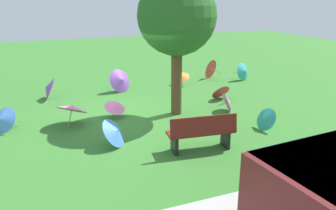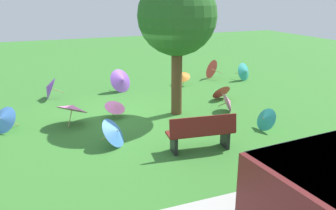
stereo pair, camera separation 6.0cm
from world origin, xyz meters
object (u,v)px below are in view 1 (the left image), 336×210
shade_tree (177,17)px  parasol_pink_0 (115,106)px  parasol_blue_0 (2,120)px  parasol_purple_2 (121,80)px  parasol_red_0 (209,69)px  parasol_teal_2 (265,119)px  parasol_blue_2 (116,132)px  parasol_orange_2 (182,76)px  parasol_pink_3 (72,108)px  parasol_red_1 (220,91)px  park_bench (202,132)px  parasol_teal_3 (244,71)px  parasol_pink_1 (228,102)px  parasol_purple_1 (48,88)px

shade_tree → parasol_pink_0: 3.16m
parasol_blue_0 → parasol_purple_2: (-3.97, -2.71, 0.09)m
parasol_red_0 → parasol_teal_2: size_ratio=1.33×
parasol_blue_2 → parasol_orange_2: bearing=-129.5°
parasol_pink_3 → parasol_blue_2: bearing=112.8°
parasol_red_1 → parasol_red_0: bearing=-111.9°
parasol_red_0 → parasol_red_1: size_ratio=1.23×
park_bench → parasol_pink_0: size_ratio=2.10×
parasol_red_1 → parasol_teal_2: bearing=83.5°
shade_tree → parasol_pink_3: shade_tree is taller
parasol_red_0 → parasol_teal_2: bearing=75.5°
parasol_red_0 → parasol_pink_0: 6.14m
parasol_orange_2 → parasol_teal_3: parasol_teal_3 is taller
parasol_pink_0 → parasol_teal_2: parasol_teal_2 is taller
park_bench → parasol_pink_1: 3.12m
parasol_pink_3 → parasol_teal_3: 7.92m
shade_tree → parasol_purple_1: shade_tree is taller
parasol_purple_1 → parasol_pink_1: size_ratio=1.28×
parasol_purple_1 → parasol_teal_2: bearing=135.0°
parasol_teal_2 → parasol_pink_3: (4.78, -2.34, 0.19)m
parasol_teal_3 → parasol_teal_2: bearing=61.6°
parasol_pink_0 → parasol_pink_1: size_ratio=1.19×
parasol_teal_2 → parasol_purple_2: (2.62, -5.18, 0.14)m
parasol_blue_0 → parasol_orange_2: 7.04m
parasol_pink_0 → parasol_teal_3: 6.72m
parasol_purple_1 → parasol_purple_2: 2.61m
shade_tree → parasol_pink_3: 3.92m
parasol_blue_0 → parasol_red_1: parasol_blue_0 is taller
parasol_blue_0 → parasol_teal_3: size_ratio=1.09×
shade_tree → parasol_teal_3: size_ratio=4.78×
parasol_pink_3 → park_bench: bearing=131.6°
parasol_pink_0 → parasol_teal_2: (-3.53, 2.46, -0.05)m
parasol_red_0 → parasol_pink_3: size_ratio=0.73×
parasol_pink_0 → parasol_pink_1: parasol_pink_1 is taller
shade_tree → parasol_blue_2: shade_tree is taller
parasol_red_1 → parasol_teal_3: parasol_teal_3 is taller
shade_tree → parasol_red_1: shade_tree is taller
park_bench → parasol_red_1: size_ratio=2.24×
parasol_blue_0 → parasol_red_0: (-8.12, -3.44, 0.07)m
parasol_blue_0 → parasol_pink_1: bearing=173.4°
parasol_blue_0 → parasol_red_1: (-6.93, -0.49, -0.06)m
parasol_blue_2 → parasol_pink_3: 2.00m
parasol_purple_2 → parasol_red_1: bearing=143.1°
parasol_pink_1 → parasol_red_1: (-0.42, -1.24, -0.00)m
parasol_purple_1 → parasol_teal_2: 7.40m
parasol_pink_0 → parasol_red_1: size_ratio=1.07×
parasol_pink_1 → parasol_teal_2: (-0.08, 1.72, 0.01)m
parasol_teal_2 → parasol_red_1: size_ratio=0.92×
parasol_teal_2 → shade_tree: bearing=-51.4°
park_bench → parasol_teal_3: park_bench is taller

